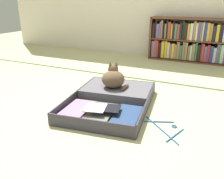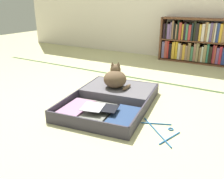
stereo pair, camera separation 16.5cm
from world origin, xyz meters
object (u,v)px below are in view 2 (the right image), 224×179
(open_suitcase, at_px, (113,98))
(clothes_hanger, at_px, (161,131))
(bookshelf, at_px, (211,43))
(black_cat, at_px, (115,78))

(open_suitcase, height_order, clothes_hanger, open_suitcase)
(bookshelf, distance_m, open_suitcase, 2.04)
(open_suitcase, relative_size, clothes_hanger, 3.32)
(bookshelf, height_order, open_suitcase, bookshelf)
(open_suitcase, xyz_separation_m, clothes_hanger, (0.56, -0.27, -0.04))
(clothes_hanger, bearing_deg, black_cat, 146.78)
(black_cat, bearing_deg, bookshelf, 72.84)
(bookshelf, xyz_separation_m, clothes_hanger, (0.05, -2.23, -0.31))
(black_cat, bearing_deg, clothes_hanger, -33.22)
(bookshelf, bearing_deg, clothes_hanger, -88.80)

